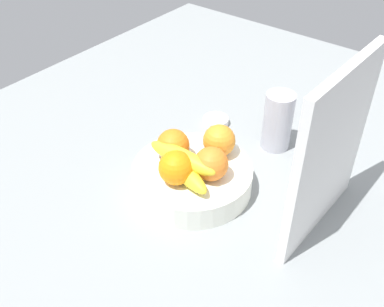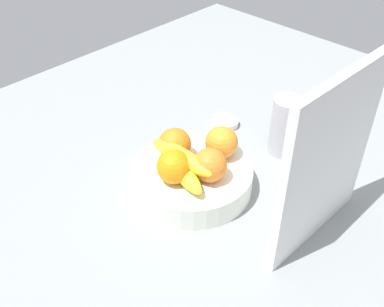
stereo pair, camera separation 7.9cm
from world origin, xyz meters
The scene contains 10 objects.
ground_plane centered at (0.00, 0.00, -1.50)cm, with size 180.00×140.00×3.00cm, color gray.
fruit_bowl centered at (0.07, 2.16, 2.82)cm, with size 26.67×26.67×5.65cm, color white.
orange_front_left centered at (-7.66, 3.79, 9.31)cm, with size 7.33×7.33×7.33cm, color orange.
orange_front_right centered at (0.44, -3.16, 9.31)cm, with size 7.33×7.33×7.33cm, color orange.
orange_center centered at (5.53, 2.20, 9.31)cm, with size 7.33×7.33×7.33cm, color orange.
orange_back_left centered at (-0.30, 7.19, 9.31)cm, with size 7.33×7.33×7.33cm, color orange.
banana_bunch centered at (3.27, 2.05, 8.75)cm, with size 9.04×18.20×6.20cm.
cutting_board centered at (-7.45, 28.68, 18.00)cm, with size 28.00×1.80×36.00cm, color white.
thermos_tumbler centered at (-25.07, 9.00, 7.41)cm, with size 7.16×7.16×14.82cm, color #B3B4C0.
jar_lid centered at (-23.81, -8.41, 0.87)cm, with size 6.93×6.93×1.74cm, color silver.
Camera 1 is at (60.55, 49.44, 70.16)cm, focal length 42.89 mm.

